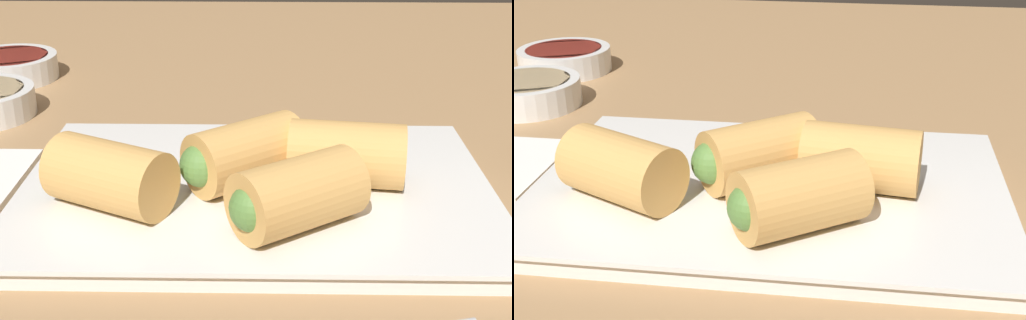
% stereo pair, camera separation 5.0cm
% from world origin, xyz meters
% --- Properties ---
extents(table_surface, '(1.80, 1.40, 0.02)m').
position_xyz_m(table_surface, '(0.00, 0.00, 0.01)').
color(table_surface, '#A87F54').
rests_on(table_surface, ground).
extents(serving_plate, '(0.31, 0.22, 0.01)m').
position_xyz_m(serving_plate, '(0.01, 0.02, 0.03)').
color(serving_plate, white).
rests_on(serving_plate, table_surface).
extents(roll_front_left, '(0.09, 0.07, 0.04)m').
position_xyz_m(roll_front_left, '(-0.09, -0.01, 0.06)').
color(roll_front_left, '#DBA356').
rests_on(roll_front_left, serving_plate).
extents(roll_front_right, '(0.09, 0.08, 0.04)m').
position_xyz_m(roll_front_right, '(0.03, -0.04, 0.06)').
color(roll_front_right, '#DBA356').
rests_on(roll_front_right, serving_plate).
extents(roll_back_left, '(0.08, 0.08, 0.04)m').
position_xyz_m(roll_back_left, '(-0.01, 0.02, 0.06)').
color(roll_back_left, '#DBA356').
rests_on(roll_back_left, serving_plate).
extents(roll_back_right, '(0.08, 0.05, 0.04)m').
position_xyz_m(roll_back_right, '(0.06, 0.03, 0.06)').
color(roll_back_right, '#DBA356').
rests_on(roll_back_right, serving_plate).
extents(dipping_bowl_near, '(0.10, 0.10, 0.02)m').
position_xyz_m(dipping_bowl_near, '(-0.24, 0.19, 0.03)').
color(dipping_bowl_near, white).
rests_on(dipping_bowl_near, table_surface).
extents(dipping_bowl_far, '(0.10, 0.10, 0.02)m').
position_xyz_m(dipping_bowl_far, '(-0.25, 0.30, 0.03)').
color(dipping_bowl_far, white).
rests_on(dipping_bowl_far, table_surface).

